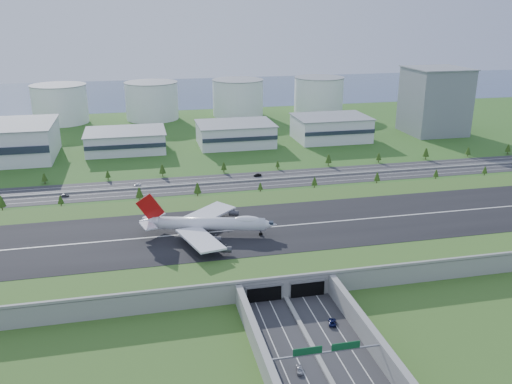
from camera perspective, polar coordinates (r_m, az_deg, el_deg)
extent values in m
plane|color=#224D18|center=(252.87, 0.10, -5.55)|extent=(1200.00, 1200.00, 0.00)
cube|color=gray|center=(251.23, 0.10, -4.72)|extent=(520.00, 100.00, 8.00)
cube|color=#31531C|center=(249.62, 0.10, -3.86)|extent=(520.00, 100.00, 0.16)
cube|color=black|center=(249.56, 0.10, -3.83)|extent=(520.00, 58.00, 0.12)
cube|color=silver|center=(249.53, 0.10, -3.82)|extent=(520.00, 0.90, 0.02)
cube|color=gray|center=(206.12, 3.15, -8.95)|extent=(520.00, 1.20, 1.20)
cube|color=gray|center=(163.57, 1.64, -19.22)|extent=(2.40, 100.00, 8.00)
cube|color=gray|center=(174.42, 13.86, -17.09)|extent=(2.40, 100.00, 8.00)
cube|color=black|center=(206.15, 0.86, -10.63)|extent=(13.00, 1.20, 6.00)
cube|color=black|center=(210.26, 5.45, -10.09)|extent=(13.00, 1.20, 6.00)
cylinder|color=gray|center=(167.55, 0.92, -18.36)|extent=(0.70, 0.70, 7.00)
cylinder|color=gray|center=(178.61, 13.37, -16.29)|extent=(0.70, 0.70, 7.00)
cube|color=gray|center=(169.96, 7.43, -16.38)|extent=(38.00, 0.50, 0.50)
cube|color=#0C4C23|center=(167.39, 5.45, -16.33)|extent=(9.00, 0.30, 2.40)
cube|color=#0C4C23|center=(170.96, 9.43, -15.69)|extent=(9.00, 0.30, 2.40)
cube|color=#28282B|center=(339.96, -3.41, 0.99)|extent=(560.00, 36.00, 0.12)
cylinder|color=#3D2819|center=(323.66, -25.16, -1.53)|extent=(0.50, 0.50, 3.04)
cone|color=#1E3E10|center=(322.43, -25.26, -0.88)|extent=(4.74, 4.74, 6.09)
cylinder|color=#3D2819|center=(318.15, -19.83, -1.23)|extent=(0.50, 0.50, 2.25)
cone|color=#1E3E10|center=(317.22, -19.89, -0.75)|extent=(3.50, 3.50, 4.50)
cylinder|color=#3D2819|center=(314.95, -12.14, -0.64)|extent=(0.50, 0.50, 2.84)
cone|color=#1E3E10|center=(313.77, -12.19, -0.02)|extent=(4.42, 4.42, 5.68)
cylinder|color=#3D2819|center=(316.48, -6.16, -0.21)|extent=(0.50, 0.50, 2.93)
cone|color=#1E3E10|center=(315.27, -6.18, 0.44)|extent=(4.56, 4.56, 5.87)
cylinder|color=#3D2819|center=(322.49, 0.45, 0.19)|extent=(0.50, 0.50, 2.06)
cone|color=#1E3E10|center=(321.65, 0.46, 0.64)|extent=(3.21, 3.21, 4.13)
cylinder|color=#3D2819|center=(331.30, 6.17, 0.64)|extent=(0.50, 0.50, 2.45)
cone|color=#1E3E10|center=(330.33, 6.19, 1.15)|extent=(3.82, 3.82, 4.91)
cylinder|color=#3D2819|center=(346.14, 12.60, 1.10)|extent=(0.50, 0.50, 2.53)
cone|color=#1E3E10|center=(345.18, 12.64, 1.61)|extent=(3.94, 3.94, 5.07)
cylinder|color=#3D2819|center=(364.87, 18.39, 1.47)|extent=(0.50, 0.50, 2.26)
cone|color=#1E3E10|center=(364.06, 18.44, 1.90)|extent=(3.51, 3.51, 4.51)
cylinder|color=#3D2819|center=(383.75, 22.91, 1.77)|extent=(0.50, 0.50, 2.22)
cone|color=#1E3E10|center=(382.99, 22.96, 2.17)|extent=(3.45, 3.45, 4.44)
cylinder|color=#3D2819|center=(361.64, -21.33, 0.99)|extent=(0.50, 0.50, 2.46)
cone|color=#1E3E10|center=(360.75, -21.39, 1.47)|extent=(3.83, 3.83, 4.92)
cylinder|color=#3D2819|center=(357.47, -15.30, 1.42)|extent=(0.50, 0.50, 2.19)
cone|color=#1E3E10|center=(356.66, -15.34, 1.84)|extent=(3.41, 3.41, 4.38)
cylinder|color=#3D2819|center=(357.03, -9.80, 1.86)|extent=(0.50, 0.50, 2.88)
cone|color=#1E3E10|center=(355.98, -9.84, 2.43)|extent=(4.48, 4.48, 5.76)
cylinder|color=#3D2819|center=(360.89, -3.40, 2.27)|extent=(0.50, 0.50, 2.51)
cone|color=#1E3E10|center=(359.98, -3.41, 2.76)|extent=(3.90, 3.90, 5.01)
cylinder|color=#3D2819|center=(368.33, 2.29, 2.59)|extent=(0.50, 0.50, 1.98)
cone|color=#1E3E10|center=(367.62, 2.30, 2.97)|extent=(3.09, 3.09, 3.97)
cylinder|color=#3D2819|center=(378.82, 7.62, 2.98)|extent=(0.50, 0.50, 2.91)
cone|color=#1E3E10|center=(377.81, 7.65, 3.52)|extent=(4.53, 4.53, 5.82)
cylinder|color=#3D2819|center=(393.04, 12.77, 3.23)|extent=(0.50, 0.50, 2.48)
cone|color=#1E3E10|center=(392.22, 12.80, 3.67)|extent=(3.86, 3.86, 4.97)
cylinder|color=#3D2819|center=(409.64, 17.41, 3.49)|extent=(0.50, 0.50, 3.00)
cone|color=#1E3E10|center=(408.68, 17.47, 4.01)|extent=(4.67, 4.67, 6.00)
cylinder|color=#3D2819|center=(427.43, 21.39, 3.64)|extent=(0.50, 0.50, 2.55)
cone|color=#1E3E10|center=(426.65, 21.44, 4.07)|extent=(3.97, 3.97, 5.10)
cylinder|color=#3D2819|center=(446.60, 24.96, 3.80)|extent=(0.50, 0.50, 2.68)
cone|color=#1E3E10|center=(445.82, 25.02, 4.22)|extent=(4.17, 4.17, 5.36)
cube|color=white|center=(425.81, -13.56, 5.25)|extent=(58.00, 42.00, 15.00)
cube|color=white|center=(432.10, -2.19, 6.10)|extent=(58.00, 42.00, 17.00)
cube|color=white|center=(452.74, 7.88, 6.66)|extent=(58.00, 42.00, 19.00)
cube|color=gray|center=(494.54, 18.30, 9.06)|extent=(46.00, 46.00, 55.00)
cylinder|color=white|center=(545.94, -19.94, 8.68)|extent=(50.00, 50.00, 35.00)
cylinder|color=white|center=(541.70, -10.90, 9.40)|extent=(50.00, 50.00, 35.00)
cylinder|color=white|center=(550.70, -1.91, 9.88)|extent=(50.00, 50.00, 35.00)
cylinder|color=white|center=(572.33, 6.61, 10.11)|extent=(50.00, 50.00, 35.00)
cube|color=#384C6C|center=(713.92, -8.50, 10.38)|extent=(1200.00, 260.00, 0.06)
cylinder|color=silver|center=(241.91, -4.98, -3.33)|extent=(49.79, 18.33, 5.71)
cone|color=silver|center=(240.08, 1.39, -3.44)|extent=(8.37, 7.35, 5.71)
cone|color=silver|center=(246.52, -11.18, -3.11)|extent=(10.09, 7.81, 5.71)
ellipsoid|color=silver|center=(239.63, -0.95, -2.95)|extent=(12.92, 7.42, 3.51)
cube|color=silver|center=(228.68, -5.88, -4.97)|extent=(19.02, 29.02, 1.41)
cube|color=silver|center=(256.44, -4.95, -2.22)|extent=(27.50, 26.81, 1.41)
cylinder|color=#38383D|center=(232.77, -4.23, -5.00)|extent=(5.17, 3.78, 2.68)
cylinder|color=#38383D|center=(223.36, -3.18, -6.06)|extent=(5.17, 3.78, 2.68)
cylinder|color=#38383D|center=(252.36, -3.70, -3.02)|extent=(5.17, 3.78, 2.68)
cylinder|color=#38383D|center=(260.98, -2.34, -2.23)|extent=(5.17, 3.78, 2.68)
cube|color=silver|center=(240.84, -11.29, -3.47)|extent=(7.74, 10.88, 0.54)
cube|color=silver|center=(251.30, -10.69, -2.46)|extent=(10.72, 10.74, 0.54)
cube|color=#A40B0B|center=(243.88, -11.07, -1.64)|extent=(12.51, 4.04, 13.39)
cylinder|color=black|center=(241.99, 0.50, -4.45)|extent=(1.70, 0.62, 1.70)
cylinder|color=black|center=(241.60, -5.87, -4.60)|extent=(1.70, 0.62, 1.70)
cylinder|color=black|center=(246.79, -5.69, -4.07)|extent=(1.70, 0.62, 1.70)
cylinder|color=black|center=(242.40, -7.13, -4.57)|extent=(1.70, 0.62, 1.70)
cylinder|color=black|center=(247.57, -6.92, -4.04)|extent=(1.70, 0.62, 1.70)
imported|color=#AEADB2|center=(172.98, 4.62, -18.14)|extent=(2.81, 4.87, 1.56)
imported|color=#0B0F38|center=(195.71, 8.04, -13.40)|extent=(4.09, 6.02, 1.53)
imported|color=#555459|center=(333.38, -19.48, -0.32)|extent=(5.01, 2.85, 1.61)
imported|color=black|center=(351.55, 0.16, 1.80)|extent=(5.42, 2.72, 1.71)
imported|color=white|center=(341.32, -12.42, 0.77)|extent=(4.79, 2.77, 1.31)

